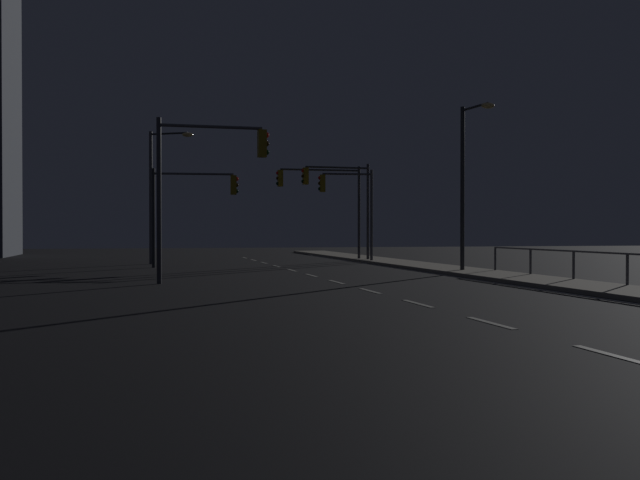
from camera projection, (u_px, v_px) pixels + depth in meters
name	position (u px, v px, depth m)	size (l,w,h in m)	color
ground_plane	(365.00, 290.00, 23.12)	(112.00, 112.00, 0.00)	black
sidewalk_right	(565.00, 284.00, 24.66)	(2.53, 77.00, 0.14)	#9E937F
lane_markings_center	(337.00, 282.00, 26.53)	(0.14, 50.00, 0.01)	silver
lane_edge_line	(458.00, 277.00, 29.18)	(0.14, 53.00, 0.01)	silver
traffic_light_near_left	(348.00, 197.00, 42.20)	(3.07, 0.52, 5.03)	#4C4C51
traffic_light_mid_left	(193.00, 197.00, 37.14)	(4.18, 0.50, 4.80)	#2D3033
traffic_light_near_right	(340.00, 192.00, 43.47)	(4.06, 0.47, 5.49)	#38383D
traffic_light_far_center	(207.00, 168.00, 26.07)	(3.86, 0.38, 5.60)	#38383D
traffic_light_mid_right	(323.00, 192.00, 44.53)	(5.07, 0.34, 5.43)	#38383D
street_lamp_median	(467.00, 170.00, 31.80)	(0.59, 2.20, 6.87)	#2D3033
street_lamp_corner	(158.00, 183.00, 40.54)	(2.25, 1.34, 7.07)	#4C4C51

